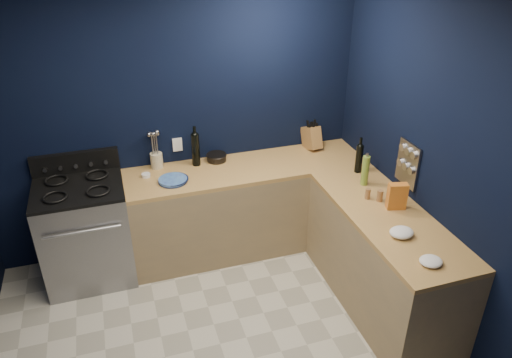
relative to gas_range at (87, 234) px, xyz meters
name	(u,v)px	position (x,y,z in m)	size (l,w,h in m)	color
ceiling	(212,5)	(0.93, -1.42, 2.15)	(3.50, 3.50, 0.02)	silver
wall_back	(175,122)	(0.93, 0.34, 0.84)	(3.50, 0.02, 2.60)	black
wall_right	(456,181)	(2.69, -1.42, 0.84)	(0.02, 3.50, 2.60)	black
cab_back	(247,208)	(1.53, 0.02, -0.03)	(2.30, 0.63, 0.86)	#947A52
top_back	(247,168)	(1.53, 0.02, 0.42)	(2.30, 0.63, 0.04)	olive
cab_right	(381,262)	(2.37, -1.13, -0.03)	(0.63, 1.67, 0.86)	#947A52
top_right	(388,217)	(2.37, -1.13, 0.42)	(0.63, 1.67, 0.04)	olive
gas_range	(87,234)	(0.00, 0.00, 0.00)	(0.76, 0.66, 0.92)	gray
oven_door	(87,255)	(0.00, -0.32, -0.01)	(0.59, 0.02, 0.42)	black
cooktop	(77,188)	(0.00, 0.00, 0.48)	(0.76, 0.66, 0.03)	black
backguard	(75,163)	(0.00, 0.30, 0.58)	(0.76, 0.06, 0.20)	black
spice_panel	(408,164)	(2.67, -0.87, 0.72)	(0.02, 0.28, 0.38)	gray
wall_outlet	(177,145)	(0.93, 0.32, 0.62)	(0.09, 0.02, 0.13)	white
plate_stack	(173,180)	(0.81, -0.07, 0.46)	(0.26, 0.26, 0.03)	#3341A0
ramekin	(146,175)	(0.59, 0.10, 0.46)	(0.08, 0.08, 0.03)	white
utensil_crock	(157,160)	(0.72, 0.26, 0.51)	(0.12, 0.12, 0.15)	beige
wine_bottle_back	(196,150)	(1.08, 0.20, 0.60)	(0.08, 0.08, 0.31)	black
lemon_basket	(217,157)	(1.28, 0.22, 0.48)	(0.19, 0.19, 0.07)	black
knife_block	(311,138)	(2.28, 0.22, 0.55)	(0.12, 0.20, 0.22)	olive
wine_bottle_right	(359,159)	(2.48, -0.40, 0.57)	(0.07, 0.07, 0.26)	black
oil_bottle	(365,171)	(2.42, -0.63, 0.58)	(0.06, 0.06, 0.27)	olive
spice_jar_near	(368,194)	(2.33, -0.86, 0.49)	(0.04, 0.04, 0.09)	olive
spice_jar_far	(380,196)	(2.40, -0.92, 0.49)	(0.05, 0.05, 0.10)	olive
crouton_bag	(397,196)	(2.47, -1.06, 0.55)	(0.15, 0.07, 0.22)	#B33025
towel_front	(402,232)	(2.30, -1.42, 0.47)	(0.18, 0.16, 0.06)	white
towel_end	(431,261)	(2.31, -1.77, 0.46)	(0.16, 0.14, 0.05)	white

